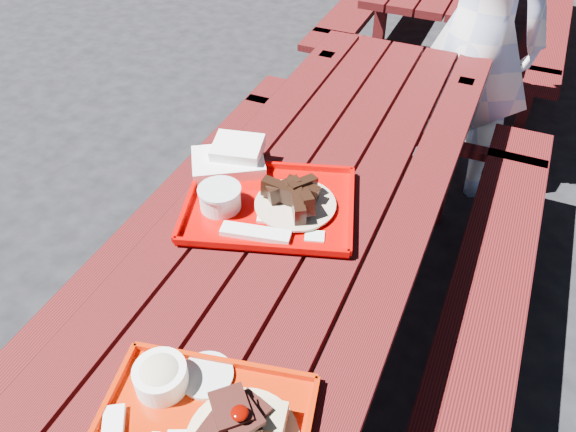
% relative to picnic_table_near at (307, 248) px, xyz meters
% --- Properties ---
extents(ground, '(60.00, 60.00, 0.00)m').
position_rel_picnic_table_near_xyz_m(ground, '(0.00, 0.00, -0.56)').
color(ground, black).
rests_on(ground, ground).
extents(picnic_table_near, '(1.41, 2.40, 0.75)m').
position_rel_picnic_table_near_xyz_m(picnic_table_near, '(0.00, 0.00, 0.00)').
color(picnic_table_near, '#4C0E0E').
rests_on(picnic_table_near, ground).
extents(near_tray, '(0.49, 0.42, 0.14)m').
position_rel_picnic_table_near_xyz_m(near_tray, '(0.07, -0.74, 0.22)').
color(near_tray, '#B21F03').
rests_on(near_tray, picnic_table_near).
extents(far_tray, '(0.58, 0.51, 0.08)m').
position_rel_picnic_table_near_xyz_m(far_tray, '(-0.10, -0.08, 0.21)').
color(far_tray, '#BC0100').
rests_on(far_tray, picnic_table_near).
extents(white_cloth, '(0.28, 0.26, 0.09)m').
position_rel_picnic_table_near_xyz_m(white_cloth, '(-0.29, 0.06, 0.23)').
color(white_cloth, white).
rests_on(white_cloth, picnic_table_near).
extents(person, '(0.66, 0.51, 1.60)m').
position_rel_picnic_table_near_xyz_m(person, '(0.28, 1.32, 0.24)').
color(person, '#B5C9F7').
rests_on(person, ground).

